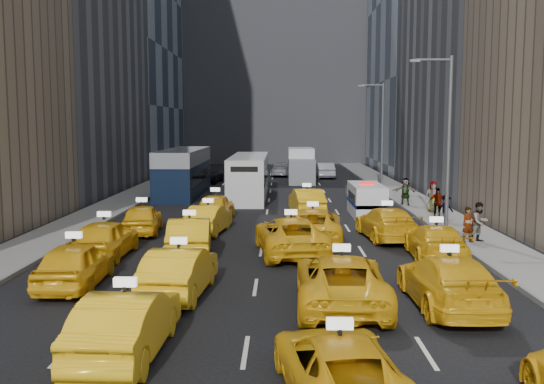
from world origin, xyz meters
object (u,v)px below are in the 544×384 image
at_px(taxi_1, 126,323).
at_px(nypd_van, 367,201).
at_px(taxi_2, 339,366).
at_px(double_decker, 184,173).
at_px(pedestrian_0, 468,225).
at_px(box_truck, 301,165).
at_px(city_bus, 249,177).

xyz_separation_m(taxi_1, nypd_van, (9.06, 22.74, 0.13)).
xyz_separation_m(taxi_2, double_decker, (-8.93, 35.90, 1.08)).
bearing_deg(pedestrian_0, taxi_1, -148.09).
relative_size(double_decker, box_truck, 1.70).
height_order(nypd_van, box_truck, box_truck).
bearing_deg(box_truck, city_bus, -113.93).
height_order(city_bus, box_truck, box_truck).
bearing_deg(box_truck, pedestrian_0, -82.05).
bearing_deg(double_decker, city_bus, -23.38).
bearing_deg(taxi_1, double_decker, -81.40).
xyz_separation_m(city_bus, pedestrian_0, (11.15, -18.18, -0.61)).
xyz_separation_m(taxi_1, taxi_2, (4.98, -2.28, -0.12)).
bearing_deg(taxi_1, city_bus, -90.52).
distance_m(taxi_1, box_truck, 44.63).
xyz_separation_m(double_decker, box_truck, (9.67, 10.64, -0.16)).
relative_size(nypd_van, pedestrian_0, 2.93).
height_order(taxi_2, nypd_van, nypd_van).
bearing_deg(taxi_1, pedestrian_0, -130.59).
relative_size(taxi_2, city_bus, 0.39).
height_order(taxi_2, box_truck, box_truck).
relative_size(taxi_1, taxi_2, 0.99).
bearing_deg(double_decker, nypd_van, -44.50).
relative_size(taxi_1, city_bus, 0.39).
bearing_deg(city_bus, taxi_1, -97.49).
bearing_deg(double_decker, taxi_2, -80.63).
relative_size(taxi_2, nypd_van, 1.02).
bearing_deg(nypd_van, pedestrian_0, -69.66).
xyz_separation_m(nypd_van, box_truck, (-3.33, 21.51, 0.67)).
xyz_separation_m(nypd_van, city_bus, (-7.71, 9.07, 0.65)).
bearing_deg(city_bus, pedestrian_0, -63.54).
height_order(taxi_1, nypd_van, nypd_van).
distance_m(taxi_2, city_bus, 34.30).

